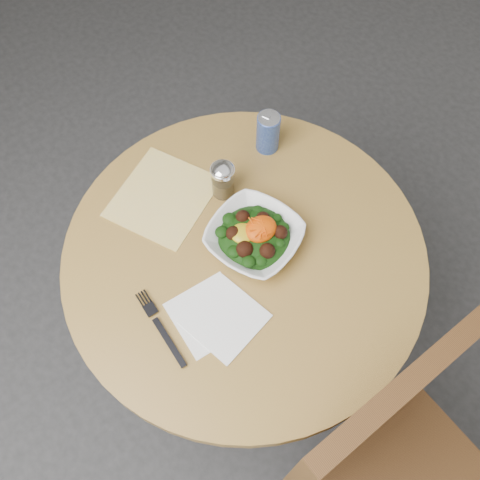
{
  "coord_description": "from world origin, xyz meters",
  "views": [
    {
      "loc": [
        -0.38,
        -0.46,
        1.92
      ],
      "look_at": [
        -0.01,
        0.01,
        0.81
      ],
      "focal_mm": 40.0,
      "sensor_mm": 36.0,
      "label": 1
    }
  ],
  "objects_px": {
    "spice_shaker": "(223,180)",
    "beverage_can": "(268,132)",
    "salad_bowl": "(254,236)",
    "chair": "(389,464)"
  },
  "relations": [
    {
      "from": "salad_bowl",
      "to": "beverage_can",
      "type": "relative_size",
      "value": 2.27
    },
    {
      "from": "spice_shaker",
      "to": "beverage_can",
      "type": "xyz_separation_m",
      "value": [
        0.19,
        0.04,
        0.0
      ]
    },
    {
      "from": "chair",
      "to": "salad_bowl",
      "type": "xyz_separation_m",
      "value": [
        0.06,
        0.58,
        0.22
      ]
    },
    {
      "from": "chair",
      "to": "spice_shaker",
      "type": "height_order",
      "value": "chair"
    },
    {
      "from": "spice_shaker",
      "to": "beverage_can",
      "type": "height_order",
      "value": "beverage_can"
    },
    {
      "from": "salad_bowl",
      "to": "spice_shaker",
      "type": "height_order",
      "value": "spice_shaker"
    },
    {
      "from": "spice_shaker",
      "to": "chair",
      "type": "bearing_deg",
      "value": -97.13
    },
    {
      "from": "salad_bowl",
      "to": "spice_shaker",
      "type": "bearing_deg",
      "value": 78.85
    },
    {
      "from": "salad_bowl",
      "to": "chair",
      "type": "bearing_deg",
      "value": -95.98
    },
    {
      "from": "beverage_can",
      "to": "spice_shaker",
      "type": "bearing_deg",
      "value": -166.99
    }
  ]
}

